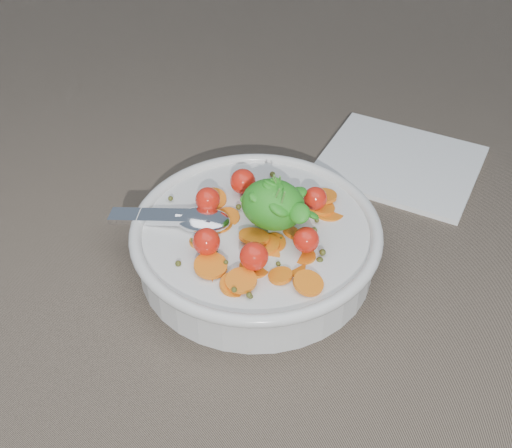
% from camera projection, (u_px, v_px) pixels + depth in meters
% --- Properties ---
extents(ground, '(6.00, 6.00, 0.00)m').
position_uv_depth(ground, '(274.00, 283.00, 0.60)').
color(ground, '#766654').
rests_on(ground, ground).
extents(bowl, '(0.25, 0.23, 0.10)m').
position_uv_depth(bowl, '(256.00, 241.00, 0.60)').
color(bowl, silver).
rests_on(bowl, ground).
extents(napkin, '(0.18, 0.15, 0.01)m').
position_uv_depth(napkin, '(399.00, 163.00, 0.74)').
color(napkin, white).
rests_on(napkin, ground).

